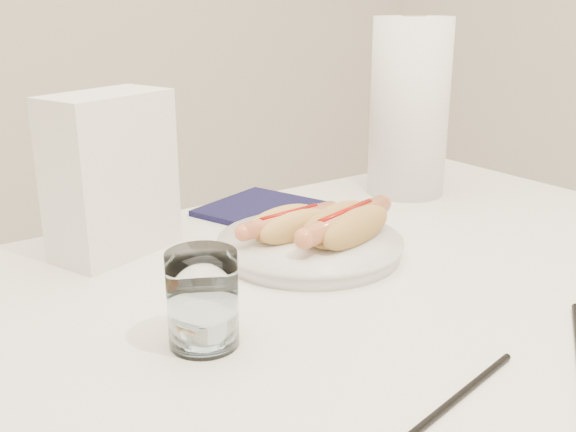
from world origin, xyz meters
TOP-DOWN VIEW (x-y plane):
  - table at (0.00, 0.00)m, footprint 1.20×0.80m
  - plate at (0.03, 0.12)m, footprint 0.29×0.29m
  - hotdog_left at (0.01, 0.14)m, footprint 0.16×0.07m
  - hotdog_right at (0.06, 0.09)m, footprint 0.18×0.11m
  - water_glass at (-0.20, -0.01)m, footprint 0.07×0.07m
  - chopstick_near at (-0.09, -0.23)m, footprint 0.21×0.05m
  - napkin_box at (-0.18, 0.28)m, footprint 0.18×0.14m
  - navy_napkin at (0.08, 0.31)m, footprint 0.22×0.22m
  - paper_towel_roll at (0.35, 0.26)m, footprint 0.15×0.15m

SIDE VIEW (x-z plane):
  - table at x=0.00m, z-range 0.32..1.07m
  - chopstick_near at x=-0.09m, z-range 0.75..0.76m
  - navy_napkin at x=0.08m, z-range 0.75..0.76m
  - plate at x=0.03m, z-range 0.75..0.77m
  - hotdog_left at x=0.01m, z-range 0.77..0.81m
  - hotdog_right at x=0.06m, z-range 0.77..0.82m
  - water_glass at x=-0.20m, z-range 0.75..0.85m
  - napkin_box at x=-0.18m, z-range 0.75..0.96m
  - paper_towel_roll at x=0.35m, z-range 0.75..1.05m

